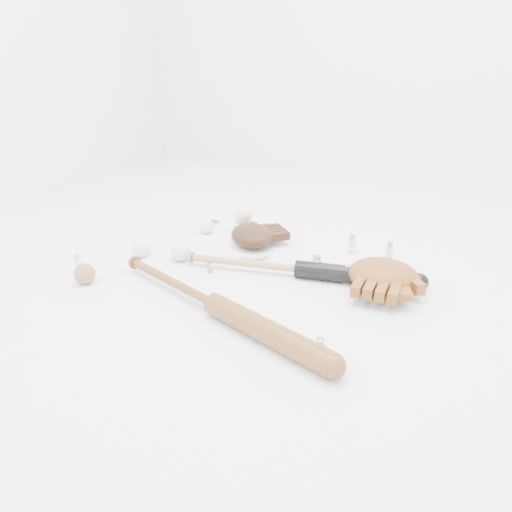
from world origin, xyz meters
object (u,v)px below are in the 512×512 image
at_px(glove_dark, 252,235).
at_px(pedestal, 243,228).
at_px(bat_dark, 298,269).
at_px(bat_wood, 215,304).

height_order(glove_dark, pedestal, glove_dark).
height_order(bat_dark, glove_dark, glove_dark).
relative_size(bat_dark, glove_dark, 3.59).
relative_size(bat_wood, glove_dark, 3.90).
bearing_deg(bat_wood, pedestal, 128.99).
distance_m(bat_dark, glove_dark, 0.35).
xyz_separation_m(bat_wood, pedestal, (-0.25, 0.69, -0.01)).
bearing_deg(pedestal, glove_dark, -49.16).
xyz_separation_m(glove_dark, pedestal, (-0.10, 0.12, -0.02)).
relative_size(bat_dark, pedestal, 11.05).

